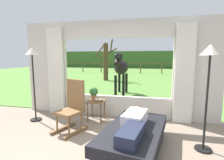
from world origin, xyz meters
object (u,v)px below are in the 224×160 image
object	(u,v)px
side_table	(96,104)
book_stack	(99,100)
floor_lamp_right	(209,66)
pasture_tree	(106,61)
recliner_sofa	(134,138)
reclining_person	(134,123)
floor_lamp_left	(32,62)
rocking_chair	(72,106)
potted_plant	(94,93)
horse	(121,68)

from	to	relation	value
side_table	book_stack	distance (m)	0.16
floor_lamp_right	pasture_tree	world-z (taller)	pasture_tree
recliner_sofa	reclining_person	world-z (taller)	reclining_person
side_table	floor_lamp_left	xyz separation A→B (m)	(-1.51, -0.34, 1.06)
recliner_sofa	floor_lamp_right	bearing A→B (deg)	23.88
rocking_chair	floor_lamp_right	xyz separation A→B (m)	(2.57, -0.25, 0.92)
rocking_chair	side_table	distance (m)	0.76
potted_plant	pasture_tree	distance (m)	7.27
reclining_person	potted_plant	bearing A→B (deg)	141.14
reclining_person	book_stack	distance (m)	1.56
reclining_person	rocking_chair	world-z (taller)	rocking_chair
pasture_tree	side_table	bearing A→B (deg)	-77.31
potted_plant	floor_lamp_left	world-z (taller)	floor_lamp_left
rocking_chair	floor_lamp_left	bearing A→B (deg)	-175.87
reclining_person	pasture_tree	distance (m)	8.86
side_table	pasture_tree	bearing A→B (deg)	102.69
floor_lamp_left	rocking_chair	bearing A→B (deg)	-16.23
side_table	rocking_chair	bearing A→B (deg)	-115.00
rocking_chair	book_stack	xyz separation A→B (m)	(0.40, 0.63, 0.00)
recliner_sofa	floor_lamp_right	world-z (taller)	floor_lamp_right
book_stack	floor_lamp_right	distance (m)	2.51
floor_lamp_right	book_stack	bearing A→B (deg)	157.90
rocking_chair	horse	bearing A→B (deg)	103.32
book_stack	horse	distance (m)	3.09
reclining_person	horse	xyz separation A→B (m)	(-0.94, 4.24, 0.63)
potted_plant	rocking_chair	bearing A→B (deg)	-107.80
floor_lamp_right	rocking_chair	bearing A→B (deg)	174.37
reclining_person	side_table	bearing A→B (deg)	140.41
potted_plant	book_stack	world-z (taller)	potted_plant
recliner_sofa	side_table	distance (m)	1.64
reclining_person	horse	world-z (taller)	horse
reclining_person	floor_lamp_left	distance (m)	2.91
horse	reclining_person	bearing A→B (deg)	102.82
recliner_sofa	book_stack	xyz separation A→B (m)	(-0.99, 1.16, 0.33)
floor_lamp_left	floor_lamp_right	xyz separation A→B (m)	(3.76, -0.60, -0.02)
rocking_chair	side_table	xyz separation A→B (m)	(0.32, 0.68, -0.12)
potted_plant	side_table	bearing A→B (deg)	-36.87
reclining_person	horse	distance (m)	4.39
rocking_chair	floor_lamp_right	world-z (taller)	floor_lamp_right
side_table	horse	world-z (taller)	horse
side_table	pasture_tree	world-z (taller)	pasture_tree
side_table	floor_lamp_right	bearing A→B (deg)	-22.62
potted_plant	pasture_tree	size ratio (longest dim) A/B	0.12
potted_plant	book_stack	bearing A→B (deg)	-35.80
potted_plant	horse	xyz separation A→B (m)	(0.21, 2.91, 0.45)
rocking_chair	pasture_tree	world-z (taller)	pasture_tree
book_stack	horse	bearing A→B (deg)	89.07
book_stack	pasture_tree	xyz separation A→B (m)	(-1.69, 7.19, 0.80)
reclining_person	floor_lamp_right	bearing A→B (deg)	26.12
side_table	recliner_sofa	bearing A→B (deg)	-48.79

